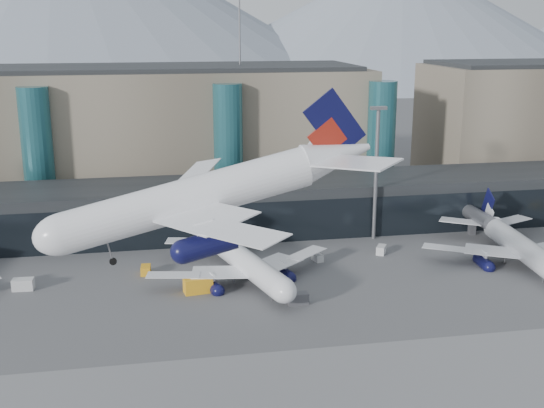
{
  "coord_description": "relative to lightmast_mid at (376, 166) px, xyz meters",
  "views": [
    {
      "loc": [
        -12.36,
        -72.5,
        40.55
      ],
      "look_at": [
        6.97,
        32.0,
        12.22
      ],
      "focal_mm": 45.0,
      "sensor_mm": 36.0,
      "label": 1
    }
  ],
  "objects": [
    {
      "name": "ground",
      "position": [
        -30.0,
        -48.0,
        -14.42
      ],
      "size": [
        900.0,
        900.0,
        0.0
      ],
      "primitive_type": "plane",
      "color": "#515154",
      "rests_on": "ground"
    },
    {
      "name": "concourse",
      "position": [
        -30.02,
        9.73,
        -9.45
      ],
      "size": [
        170.0,
        27.0,
        10.0
      ],
      "color": "black",
      "rests_on": "ground"
    },
    {
      "name": "terminal_main",
      "position": [
        -55.0,
        42.0,
        1.03
      ],
      "size": [
        130.0,
        30.0,
        31.0
      ],
      "color": "gray",
      "rests_on": "ground"
    },
    {
      "name": "teal_towers",
      "position": [
        -44.99,
        26.01,
        -0.41
      ],
      "size": [
        116.4,
        19.4,
        46.0
      ],
      "color": "#26626B",
      "rests_on": "ground"
    },
    {
      "name": "mountain_ridge",
      "position": [
        -14.03,
        332.0,
        31.33
      ],
      "size": [
        910.0,
        400.0,
        110.0
      ],
      "color": "gray",
      "rests_on": "ground"
    },
    {
      "name": "lightmast_mid",
      "position": [
        0.0,
        0.0,
        0.0
      ],
      "size": [
        3.0,
        1.2,
        25.6
      ],
      "color": "slate",
      "rests_on": "ground"
    },
    {
      "name": "hero_jet",
      "position": [
        -35.51,
        -56.23,
        11.2
      ],
      "size": [
        34.7,
        35.37,
        11.41
      ],
      "rotation": [
        0.0,
        -0.22,
        0.07
      ],
      "color": "white",
      "rests_on": "ground"
    },
    {
      "name": "jet_parked_mid",
      "position": [
        -28.15,
        -15.68,
        -10.3
      ],
      "size": [
        32.59,
        33.95,
        10.9
      ],
      "rotation": [
        0.0,
        0.0,
        1.85
      ],
      "color": "white",
      "rests_on": "ground"
    },
    {
      "name": "jet_parked_right",
      "position": [
        20.41,
        -15.6,
        -10.21
      ],
      "size": [
        34.43,
        34.03,
        11.13
      ],
      "rotation": [
        0.0,
        0.0,
        1.48
      ],
      "color": "white",
      "rests_on": "ground"
    },
    {
      "name": "veh_a",
      "position": [
        -62.59,
        -15.26,
        -13.51
      ],
      "size": [
        3.31,
        1.99,
        1.81
      ],
      "primitive_type": "cube",
      "rotation": [
        0.0,
        0.0,
        -0.06
      ],
      "color": "silver",
      "rests_on": "ground"
    },
    {
      "name": "veh_b",
      "position": [
        -43.65,
        -11.78,
        -13.69
      ],
      "size": [
        1.73,
        2.63,
        1.46
      ],
      "primitive_type": "cube",
      "rotation": [
        0.0,
        0.0,
        1.5
      ],
      "color": "#F2A51C",
      "rests_on": "ground"
    },
    {
      "name": "veh_c",
      "position": [
        -21.43,
        -28.54,
        -13.56
      ],
      "size": [
        3.14,
        1.75,
        1.71
      ],
      "primitive_type": "cube",
      "rotation": [
        0.0,
        0.0,
        0.04
      ],
      "color": "#47474C",
      "rests_on": "ground"
    },
    {
      "name": "veh_d",
      "position": [
        -1.59,
        -8.98,
        -13.66
      ],
      "size": [
        2.54,
        3.0,
        1.51
      ],
      "primitive_type": "cube",
      "rotation": [
        0.0,
        0.0,
        1.05
      ],
      "color": "silver",
      "rests_on": "ground"
    },
    {
      "name": "veh_g",
      "position": [
        -13.93,
        -10.67,
        -13.76
      ],
      "size": [
        1.87,
        2.52,
        1.31
      ],
      "primitive_type": "cube",
      "rotation": [
        0.0,
        0.0,
        -1.3
      ],
      "color": "silver",
      "rests_on": "ground"
    },
    {
      "name": "veh_h",
      "position": [
        -35.7,
        -21.28,
        -13.22
      ],
      "size": [
        4.62,
        2.91,
        2.39
      ],
      "primitive_type": "cube",
      "rotation": [
        0.0,
        0.0,
        0.16
      ],
      "color": "#F2A51C",
      "rests_on": "ground"
    }
  ]
}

